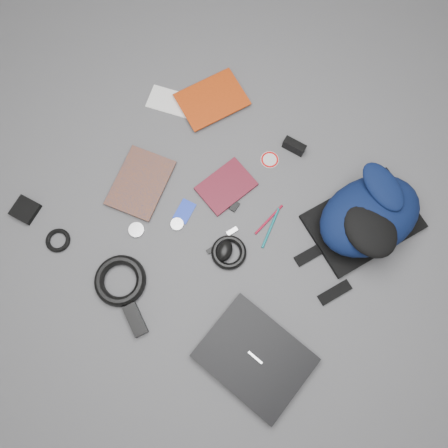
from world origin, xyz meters
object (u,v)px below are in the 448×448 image
Objects in this scene: laptop at (255,357)px; power_brick at (135,320)px; backpack at (370,216)px; comic_book at (118,174)px; dvd_case at (226,186)px; compact_camera at (294,146)px; textbook_red at (201,81)px; mouse at (224,251)px; pouch at (25,210)px.

laptop reaches higher than power_brick.
backpack is 0.88m from power_brick.
comic_book is at bearing 166.72° from laptop.
backpack is 0.62m from laptop.
backpack is 0.52m from dvd_case.
dvd_case is 2.29× the size of compact_camera.
power_brick is (0.43, -0.84, -0.00)m from textbook_red.
mouse is (-0.31, 0.21, 0.00)m from laptop.
power_brick is (-0.08, -0.38, -0.01)m from mouse.
mouse is at bearing 27.94° from pouch.
dvd_case is at bearing 15.37° from comic_book.
compact_camera is (0.44, 0.51, 0.01)m from comic_book.
pouch is at bearing -135.32° from comic_book.
comic_book is at bearing 162.73° from power_brick.
compact_camera is at bearing -169.86° from backpack.
mouse reaches higher than textbook_red.
power_brick is 1.30× the size of pouch.
textbook_red is at bearing 139.98° from laptop.
textbook_red is at bearing 171.98° from compact_camera.
comic_book is (-0.80, 0.18, -0.01)m from laptop.
textbook_red is at bearing -163.33° from backpack.
laptop is 1.75× the size of dvd_case.
laptop is at bearing -30.73° from comic_book.
comic_book is 0.49m from mouse.
dvd_case is (-0.46, 0.40, -0.01)m from laptop.
textbook_red is 1.28× the size of dvd_case.
mouse is 0.93× the size of pouch.
comic_book is (0.02, -0.50, -0.00)m from textbook_red.
backpack is at bearing 10.46° from comic_book.
textbook_red is 2.25× the size of power_brick.
textbook_red is 2.94× the size of pouch.
dvd_case is 0.30m from compact_camera.
laptop is 4.35× the size of mouse.
power_brick is at bearing -2.90° from pouch.
dvd_case is (-0.47, -0.21, -0.08)m from backpack.
mouse is at bearing -14.46° from comic_book.
compact_camera is 0.85m from power_brick.
dvd_case is at bearing -15.83° from textbook_red.
dvd_case is 0.25m from mouse.
mouse is 0.39m from power_brick.
dvd_case is at bearing 120.17° from power_brick.
pouch is at bearing -121.37° from backpack.
laptop is 0.37m from mouse.
textbook_red and power_brick have the same top height.
mouse is (0.49, 0.03, 0.01)m from comic_book.
backpack is 1.66× the size of textbook_red.
laptop is 0.98m from pouch.
backpack is at bearing 37.84° from pouch.
laptop reaches higher than dvd_case.
comic_book is at bearing 62.63° from pouch.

